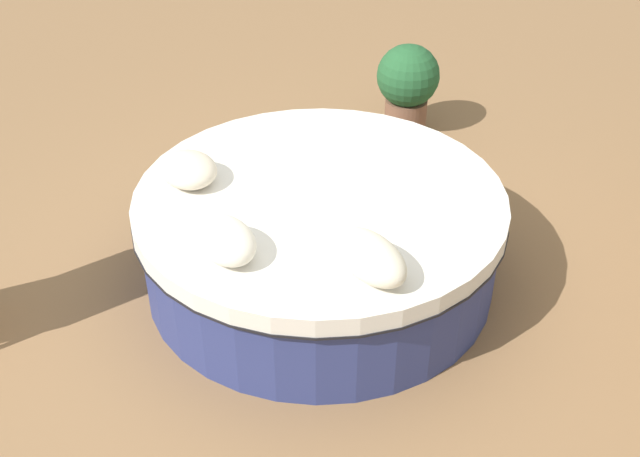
{
  "coord_description": "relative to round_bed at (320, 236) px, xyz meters",
  "views": [
    {
      "loc": [
        -3.45,
        2.21,
        3.32
      ],
      "look_at": [
        0.0,
        0.0,
        0.39
      ],
      "focal_mm": 44.23,
      "sensor_mm": 36.0,
      "label": 1
    }
  ],
  "objects": [
    {
      "name": "throw_pillow_1",
      "position": [
        -0.24,
        0.77,
        0.42
      ],
      "size": [
        0.46,
        0.31,
        0.2
      ],
      "primitive_type": "ellipsoid",
      "color": "silver",
      "rests_on": "round_bed"
    },
    {
      "name": "throw_pillow_0",
      "position": [
        0.56,
        0.62,
        0.41
      ],
      "size": [
        0.41,
        0.34,
        0.18
      ],
      "primitive_type": "ellipsoid",
      "color": "beige",
      "rests_on": "round_bed"
    },
    {
      "name": "throw_pillow_2",
      "position": [
        -0.79,
        0.19,
        0.43
      ],
      "size": [
        0.53,
        0.29,
        0.21
      ],
      "primitive_type": "ellipsoid",
      "color": "beige",
      "rests_on": "round_bed"
    },
    {
      "name": "planter",
      "position": [
        1.31,
        -1.71,
        0.11
      ],
      "size": [
        0.53,
        0.53,
        0.79
      ],
      "color": "brown",
      "rests_on": "ground_plane"
    },
    {
      "name": "round_bed",
      "position": [
        0.0,
        0.0,
        0.0
      ],
      "size": [
        2.34,
        2.34,
        0.66
      ],
      "color": "navy",
      "rests_on": "ground_plane"
    },
    {
      "name": "ground_plane",
      "position": [
        0.0,
        0.0,
        -0.34
      ],
      "size": [
        16.0,
        16.0,
        0.0
      ],
      "primitive_type": "plane",
      "color": "olive"
    }
  ]
}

